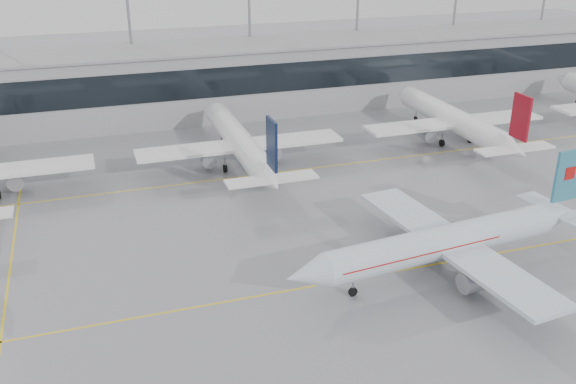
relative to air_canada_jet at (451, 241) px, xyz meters
name	(u,v)px	position (x,y,z in m)	size (l,w,h in m)	color
ground	(326,284)	(-12.75, 1.64, -3.49)	(320.00, 320.00, 0.00)	gray
taxi_line_main	(326,284)	(-12.75, 1.64, -3.48)	(120.00, 0.25, 0.01)	yellow
taxi_line_north	(248,176)	(-12.75, 31.64, -3.48)	(120.00, 0.25, 0.01)	yellow
taxi_line_cross	(11,260)	(-42.75, 16.64, -3.48)	(0.25, 60.00, 0.01)	yellow
terminal	(200,82)	(-12.75, 63.64, 2.51)	(180.00, 15.00, 12.00)	#939396
terminal_glass	(209,83)	(-12.75, 56.09, 4.01)	(180.00, 0.20, 5.00)	black
terminal_roof	(199,47)	(-12.75, 63.64, 8.71)	(182.00, 16.00, 0.40)	gray
light_masts	(192,35)	(-12.75, 69.64, 9.86)	(156.40, 1.00, 22.60)	gray
air_canada_jet	(451,241)	(0.00, 0.00, 0.00)	(35.53, 28.29, 11.03)	silver
parked_jet_c	(240,143)	(-12.75, 35.33, 0.23)	(29.64, 36.96, 11.72)	white
parked_jet_d	(454,120)	(22.25, 35.33, 0.23)	(29.64, 36.96, 11.72)	white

